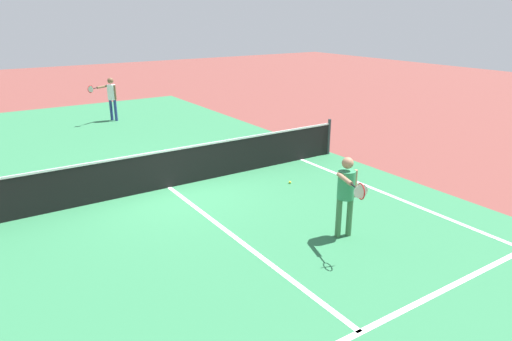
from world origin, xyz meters
TOP-DOWN VIEW (x-y plane):
  - ground_plane at (0.00, 0.00)m, footprint 60.00×60.00m
  - court_surface_inbounds at (0.00, 0.00)m, footprint 10.62×24.40m
  - line_sideline_right at (4.11, -5.95)m, footprint 0.10×11.89m
  - line_service_near at (0.00, -6.40)m, footprint 8.22×0.10m
  - line_center_service at (0.00, -3.20)m, footprint 0.10×6.40m
  - net at (0.00, 0.00)m, footprint 10.37×0.09m
  - player_near at (1.74, -4.24)m, footprint 0.76×1.07m
  - player_far at (1.09, 8.06)m, footprint 1.15×0.63m
  - tennis_ball_near_net at (2.63, -1.40)m, footprint 0.07×0.07m

SIDE VIEW (x-z plane):
  - ground_plane at x=0.00m, z-range 0.00..0.00m
  - court_surface_inbounds at x=0.00m, z-range 0.00..0.00m
  - line_sideline_right at x=4.11m, z-range 0.00..0.01m
  - line_service_near at x=0.00m, z-range 0.00..0.01m
  - line_center_service at x=0.00m, z-range 0.00..0.01m
  - tennis_ball_near_net at x=2.63m, z-range 0.00..0.07m
  - net at x=0.00m, z-range -0.04..1.03m
  - player_near at x=1.74m, z-range 0.18..1.75m
  - player_far at x=1.09m, z-range 0.21..1.89m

